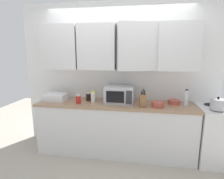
% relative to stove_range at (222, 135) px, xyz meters
% --- Properties ---
extents(ground_plane, '(8.00, 8.00, 0.00)m').
position_rel_stove_range_xyz_m(ground_plane, '(-1.71, -0.68, -0.45)').
color(ground_plane, '#B2A899').
extents(wall_back_with_cabinets, '(3.52, 0.50, 2.60)m').
position_rel_stove_range_xyz_m(wall_back_with_cabinets, '(-1.71, 0.25, 1.13)').
color(wall_back_with_cabinets, white).
rests_on(wall_back_with_cabinets, ground_plane).
extents(counter_run, '(2.65, 0.63, 0.90)m').
position_rel_stove_range_xyz_m(counter_run, '(-1.71, 0.02, -0.00)').
color(counter_run, silver).
rests_on(counter_run, ground_plane).
extents(stove_range, '(0.76, 0.64, 0.91)m').
position_rel_stove_range_xyz_m(stove_range, '(0.00, 0.00, 0.00)').
color(stove_range, silver).
rests_on(stove_range, ground_plane).
extents(kettle, '(0.20, 0.20, 0.20)m').
position_rel_stove_range_xyz_m(kettle, '(-0.17, -0.14, 0.54)').
color(kettle, '#B2B2B7').
rests_on(kettle, stove_range).
extents(microwave, '(0.48, 0.37, 0.28)m').
position_rel_stove_range_xyz_m(microwave, '(-1.64, 0.06, 0.59)').
color(microwave, '#B7B7BC').
rests_on(microwave, counter_run).
extents(dish_rack, '(0.38, 0.30, 0.12)m').
position_rel_stove_range_xyz_m(dish_rack, '(-2.78, 0.02, 0.51)').
color(dish_rack, silver).
rests_on(dish_rack, counter_run).
extents(knife_block, '(0.11, 0.13, 0.29)m').
position_rel_stove_range_xyz_m(knife_block, '(-1.25, -0.14, 0.55)').
color(knife_block, brown).
rests_on(knife_block, counter_run).
extents(bottle_soy_dark, '(0.08, 0.08, 0.15)m').
position_rel_stove_range_xyz_m(bottle_soy_dark, '(-2.20, 0.10, 0.51)').
color(bottle_soy_dark, black).
rests_on(bottle_soy_dark, counter_run).
extents(bottle_red_sauce, '(0.08, 0.08, 0.16)m').
position_rel_stove_range_xyz_m(bottle_red_sauce, '(-2.31, -0.11, 0.52)').
color(bottle_red_sauce, red).
rests_on(bottle_red_sauce, counter_run).
extents(bottle_clear_tall, '(0.07, 0.07, 0.27)m').
position_rel_stove_range_xyz_m(bottle_clear_tall, '(-0.57, 0.06, 0.58)').
color(bottle_clear_tall, silver).
rests_on(bottle_clear_tall, counter_run).
extents(bottle_white_jar, '(0.08, 0.08, 0.19)m').
position_rel_stove_range_xyz_m(bottle_white_jar, '(-2.09, 0.02, 0.54)').
color(bottle_white_jar, white).
rests_on(bottle_white_jar, counter_run).
extents(bowl_ceramic_small, '(0.20, 0.20, 0.08)m').
position_rel_stove_range_xyz_m(bowl_ceramic_small, '(-1.02, -0.09, 0.49)').
color(bowl_ceramic_small, '#B24C3D').
rests_on(bowl_ceramic_small, counter_run).
extents(bowl_mixing_large, '(0.19, 0.19, 0.07)m').
position_rel_stove_range_xyz_m(bowl_mixing_large, '(-0.74, 0.11, 0.48)').
color(bowl_mixing_large, '#B24C3D').
rests_on(bowl_mixing_large, counter_run).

